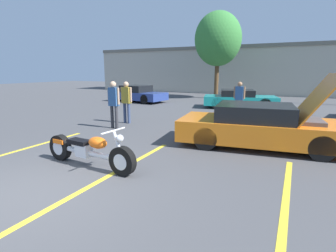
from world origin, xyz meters
name	(u,v)px	position (x,y,z in m)	size (l,w,h in m)	color
ground_plane	(31,194)	(0.00, 0.00, 0.00)	(80.00, 80.00, 0.00)	#474749
parking_stripe_foreground	(2,155)	(-2.63, 1.13, 0.00)	(0.12, 5.36, 0.01)	yellow
parking_stripe_middle	(105,178)	(0.71, 1.13, 0.00)	(0.12, 5.36, 0.01)	yellow
parking_stripe_back	(284,218)	(4.04, 1.13, 0.00)	(0.12, 5.36, 0.01)	yellow
far_building	(252,69)	(0.00, 23.56, 2.34)	(32.00, 4.20, 4.40)	#B2AD9E
tree_background	(218,39)	(-1.65, 17.43, 4.46)	(3.50, 3.50, 6.50)	brown
motorcycle	(89,151)	(-0.03, 1.50, 0.38)	(2.57, 0.70, 0.94)	black
show_car_hood_open	(261,126)	(3.22, 4.91, 0.59)	(4.71, 2.45, 2.07)	orange
parked_car_mid_row	(239,99)	(1.06, 12.78, 0.52)	(4.43, 2.88, 1.05)	teal
parked_car_left_row	(137,94)	(-5.96, 12.79, 0.54)	(4.23, 2.29, 1.14)	navy
spectator_near_motorcycle	(126,99)	(-2.18, 6.08, 1.01)	(0.52, 0.22, 1.70)	#38476B
spectator_by_show_car	(239,96)	(1.65, 9.65, 0.97)	(0.52, 0.21, 1.63)	gray
spectator_midground	(114,101)	(-2.02, 5.03, 1.05)	(0.52, 0.23, 1.76)	#333338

